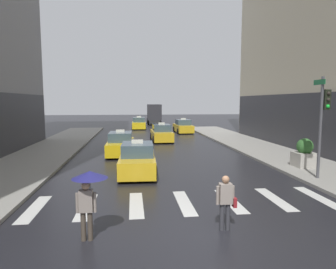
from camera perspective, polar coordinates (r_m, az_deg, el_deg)
ground_plane at (r=8.80m, az=6.71°, el=-19.23°), size 160.00×160.00×0.00m
crosswalk_markings at (r=11.51m, az=3.13°, el=-12.88°), size 11.30×2.80×0.01m
traffic_light_pole at (r=15.74m, az=27.59°, el=3.67°), size 0.44×0.84×4.80m
taxi_lead at (r=15.90m, az=-5.85°, el=-4.83°), size 2.05×4.60×1.80m
taxi_second at (r=21.68m, az=-9.06°, el=-1.90°), size 2.00×4.57×1.80m
taxi_third at (r=28.66m, az=-1.27°, el=0.17°), size 2.00×4.57×1.80m
taxi_fourth at (r=36.53m, az=2.90°, el=1.48°), size 2.05×4.60×1.80m
taxi_fifth at (r=41.82m, az=-5.60°, el=2.07°), size 2.01×4.58×1.80m
box_truck at (r=50.35m, az=-2.73°, el=4.09°), size 2.43×7.59×3.35m
pedestrian_with_umbrella at (r=8.40m, az=-15.00°, el=-9.60°), size 0.96×0.96×1.94m
pedestrian_with_handbag at (r=9.07m, az=11.00°, el=-12.15°), size 0.60×0.24×1.65m
planter_near_corner at (r=18.39m, az=24.70°, el=-3.40°), size 1.10×1.10×1.60m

